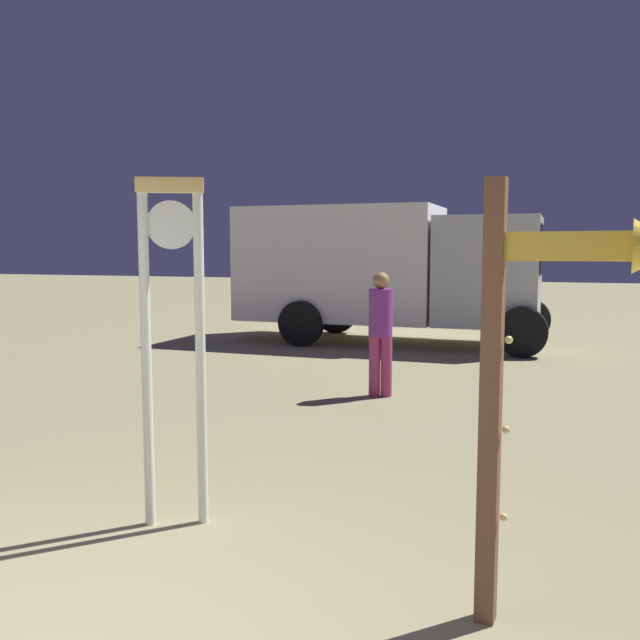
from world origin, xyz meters
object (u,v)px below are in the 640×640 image
arrow_sign (552,338)px  person_distant (381,327)px  standing_clock (173,322)px  box_truck_near (382,267)px

arrow_sign → person_distant: arrow_sign is taller
standing_clock → arrow_sign: size_ratio=1.06×
standing_clock → person_distant: bearing=85.5°
standing_clock → arrow_sign: (2.46, -0.62, 0.07)m
arrow_sign → person_distant: 5.58m
standing_clock → person_distant: 4.56m
standing_clock → person_distant: size_ratio=1.47×
person_distant → box_truck_near: 5.34m
standing_clock → box_truck_near: box_truck_near is taller
standing_clock → box_truck_near: (-0.89, 9.67, 0.13)m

